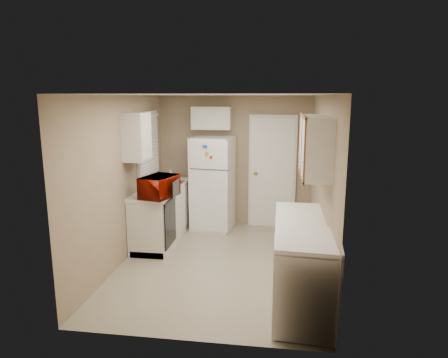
# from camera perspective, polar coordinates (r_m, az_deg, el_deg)

# --- Properties ---
(floor) EXTENTS (3.80, 3.80, 0.00)m
(floor) POSITION_cam_1_polar(r_m,az_deg,el_deg) (5.93, -0.69, -11.94)
(floor) COLOR #B9AF93
(floor) RESTS_ON ground
(ceiling) EXTENTS (3.80, 3.80, 0.00)m
(ceiling) POSITION_cam_1_polar(r_m,az_deg,el_deg) (5.43, -0.75, 11.95)
(ceiling) COLOR white
(ceiling) RESTS_ON floor
(wall_left) EXTENTS (3.80, 3.80, 0.00)m
(wall_left) POSITION_cam_1_polar(r_m,az_deg,el_deg) (5.93, -14.22, -0.11)
(wall_left) COLOR #9C866A
(wall_left) RESTS_ON floor
(wall_right) EXTENTS (3.80, 3.80, 0.00)m
(wall_right) POSITION_cam_1_polar(r_m,az_deg,el_deg) (5.52, 13.79, -0.94)
(wall_right) COLOR #9C866A
(wall_right) RESTS_ON floor
(wall_back) EXTENTS (2.80, 2.80, 0.00)m
(wall_back) POSITION_cam_1_polar(r_m,az_deg,el_deg) (7.41, 1.51, 2.55)
(wall_back) COLOR #9C866A
(wall_back) RESTS_ON floor
(wall_front) EXTENTS (2.80, 2.80, 0.00)m
(wall_front) POSITION_cam_1_polar(r_m,az_deg,el_deg) (3.75, -5.16, -6.61)
(wall_front) COLOR #9C866A
(wall_front) RESTS_ON floor
(left_counter) EXTENTS (0.60, 1.80, 0.90)m
(left_counter) POSITION_cam_1_polar(r_m,az_deg,el_deg) (6.83, -8.73, -4.82)
(left_counter) COLOR silver
(left_counter) RESTS_ON floor
(dishwasher) EXTENTS (0.03, 0.58, 0.72)m
(dishwasher) POSITION_cam_1_polar(r_m,az_deg,el_deg) (6.19, -7.75, -6.15)
(dishwasher) COLOR black
(dishwasher) RESTS_ON floor
(sink) EXTENTS (0.54, 0.74, 0.16)m
(sink) POSITION_cam_1_polar(r_m,az_deg,el_deg) (6.87, -8.48, -1.19)
(sink) COLOR gray
(sink) RESTS_ON left_counter
(microwave) EXTENTS (0.65, 0.46, 0.39)m
(microwave) POSITION_cam_1_polar(r_m,az_deg,el_deg) (6.01, -9.22, -1.22)
(microwave) COLOR #780D03
(microwave) RESTS_ON left_counter
(soap_bottle) EXTENTS (0.13, 0.13, 0.22)m
(soap_bottle) POSITION_cam_1_polar(r_m,az_deg,el_deg) (7.13, -7.62, 0.46)
(soap_bottle) COLOR white
(soap_bottle) RESTS_ON left_counter
(window_blinds) EXTENTS (0.10, 0.98, 1.08)m
(window_blinds) POSITION_cam_1_polar(r_m,az_deg,el_deg) (6.82, -10.77, 4.95)
(window_blinds) COLOR silver
(window_blinds) RESTS_ON wall_left
(upper_cabinet_left) EXTENTS (0.30, 0.45, 0.70)m
(upper_cabinet_left) POSITION_cam_1_polar(r_m,az_deg,el_deg) (5.99, -12.38, 5.90)
(upper_cabinet_left) COLOR silver
(upper_cabinet_left) RESTS_ON wall_left
(refrigerator) EXTENTS (0.77, 0.76, 1.67)m
(refrigerator) POSITION_cam_1_polar(r_m,az_deg,el_deg) (7.22, -1.61, -0.62)
(refrigerator) COLOR white
(refrigerator) RESTS_ON floor
(cabinet_over_fridge) EXTENTS (0.70, 0.30, 0.40)m
(cabinet_over_fridge) POSITION_cam_1_polar(r_m,az_deg,el_deg) (7.23, -1.78, 8.70)
(cabinet_over_fridge) COLOR silver
(cabinet_over_fridge) RESTS_ON wall_back
(interior_door) EXTENTS (0.86, 0.06, 2.08)m
(interior_door) POSITION_cam_1_polar(r_m,az_deg,el_deg) (7.35, 6.90, 0.98)
(interior_door) COLOR white
(interior_door) RESTS_ON floor
(right_counter) EXTENTS (0.60, 2.00, 0.90)m
(right_counter) POSITION_cam_1_polar(r_m,az_deg,el_deg) (4.96, 10.75, -11.35)
(right_counter) COLOR silver
(right_counter) RESTS_ON floor
(stove) EXTENTS (0.70, 0.84, 0.97)m
(stove) POSITION_cam_1_polar(r_m,az_deg,el_deg) (4.39, 11.76, -14.09)
(stove) COLOR white
(stove) RESTS_ON floor
(upper_cabinet_right) EXTENTS (0.30, 1.20, 0.70)m
(upper_cabinet_right) POSITION_cam_1_polar(r_m,az_deg,el_deg) (4.92, 12.95, 4.68)
(upper_cabinet_right) COLOR silver
(upper_cabinet_right) RESTS_ON wall_right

